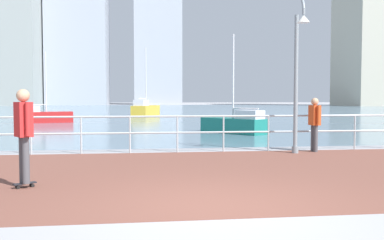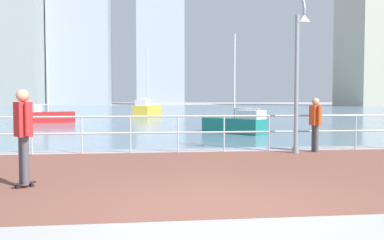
{
  "view_description": "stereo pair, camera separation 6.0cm",
  "coord_description": "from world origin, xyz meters",
  "px_view_note": "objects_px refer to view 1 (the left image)",
  "views": [
    {
      "loc": [
        -1.16,
        -6.2,
        1.62
      ],
      "look_at": [
        0.11,
        3.89,
        1.1
      ],
      "focal_mm": 40.12,
      "sensor_mm": 36.0,
      "label": 1
    },
    {
      "loc": [
        -1.1,
        -6.2,
        1.62
      ],
      "look_at": [
        0.11,
        3.89,
        1.1
      ],
      "focal_mm": 40.12,
      "sensor_mm": 36.0,
      "label": 2
    }
  ],
  "objects_px": {
    "lamppost": "(298,66)",
    "sailboat_yellow": "(235,124)",
    "sailboat_navy": "(45,116)",
    "sailboat_red": "(145,109)",
    "skateboarder": "(24,128)",
    "bystander": "(315,120)"
  },
  "relations": [
    {
      "from": "sailboat_navy",
      "to": "sailboat_yellow",
      "type": "height_order",
      "value": "sailboat_navy"
    },
    {
      "from": "bystander",
      "to": "sailboat_red",
      "type": "distance_m",
      "value": 27.11
    },
    {
      "from": "bystander",
      "to": "sailboat_red",
      "type": "relative_size",
      "value": 0.26
    },
    {
      "from": "skateboarder",
      "to": "sailboat_navy",
      "type": "relative_size",
      "value": 0.38
    },
    {
      "from": "bystander",
      "to": "sailboat_yellow",
      "type": "distance_m",
      "value": 6.98
    },
    {
      "from": "bystander",
      "to": "sailboat_navy",
      "type": "distance_m",
      "value": 20.33
    },
    {
      "from": "sailboat_yellow",
      "to": "sailboat_red",
      "type": "relative_size",
      "value": 0.74
    },
    {
      "from": "sailboat_red",
      "to": "sailboat_yellow",
      "type": "bearing_deg",
      "value": -79.26
    },
    {
      "from": "lamppost",
      "to": "sailboat_red",
      "type": "xyz_separation_m",
      "value": [
        -3.92,
        27.14,
        -1.96
      ]
    },
    {
      "from": "sailboat_navy",
      "to": "sailboat_red",
      "type": "xyz_separation_m",
      "value": [
        6.77,
        9.88,
        0.14
      ]
    },
    {
      "from": "sailboat_navy",
      "to": "sailboat_red",
      "type": "bearing_deg",
      "value": 55.55
    },
    {
      "from": "skateboarder",
      "to": "sailboat_yellow",
      "type": "relative_size",
      "value": 0.39
    },
    {
      "from": "sailboat_yellow",
      "to": "lamppost",
      "type": "bearing_deg",
      "value": -88.73
    },
    {
      "from": "bystander",
      "to": "sailboat_yellow",
      "type": "bearing_deg",
      "value": 97.1
    },
    {
      "from": "sailboat_navy",
      "to": "sailboat_yellow",
      "type": "bearing_deg",
      "value": -43.32
    },
    {
      "from": "lamppost",
      "to": "sailboat_yellow",
      "type": "distance_m",
      "value": 7.63
    },
    {
      "from": "bystander",
      "to": "skateboarder",
      "type": "bearing_deg",
      "value": -149.38
    },
    {
      "from": "lamppost",
      "to": "skateboarder",
      "type": "height_order",
      "value": "lamppost"
    },
    {
      "from": "bystander",
      "to": "sailboat_yellow",
      "type": "relative_size",
      "value": 0.36
    },
    {
      "from": "skateboarder",
      "to": "sailboat_yellow",
      "type": "bearing_deg",
      "value": 60.1
    },
    {
      "from": "skateboarder",
      "to": "bystander",
      "type": "distance_m",
      "value": 8.51
    },
    {
      "from": "lamppost",
      "to": "sailboat_navy",
      "type": "bearing_deg",
      "value": 121.77
    }
  ]
}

